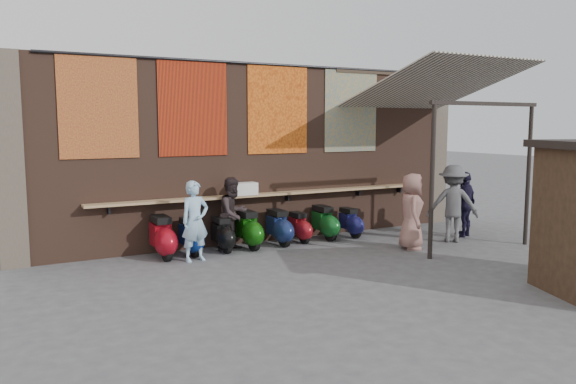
# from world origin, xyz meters

# --- Properties ---
(ground) EXTENTS (70.00, 70.00, 0.00)m
(ground) POSITION_xyz_m (0.00, 0.00, 0.00)
(ground) COLOR #474749
(ground) RESTS_ON ground
(brick_wall) EXTENTS (10.00, 0.40, 4.00)m
(brick_wall) POSITION_xyz_m (0.00, 2.70, 2.00)
(brick_wall) COLOR brown
(brick_wall) RESTS_ON ground
(pier_left) EXTENTS (0.50, 0.50, 4.00)m
(pier_left) POSITION_xyz_m (-5.20, 2.70, 2.00)
(pier_left) COLOR #4C4238
(pier_left) RESTS_ON ground
(pier_right) EXTENTS (0.50, 0.50, 4.00)m
(pier_right) POSITION_xyz_m (5.20, 2.70, 2.00)
(pier_right) COLOR #4C4238
(pier_right) RESTS_ON ground
(eating_counter) EXTENTS (8.00, 0.32, 0.05)m
(eating_counter) POSITION_xyz_m (0.00, 2.33, 1.10)
(eating_counter) COLOR #9E7A51
(eating_counter) RESTS_ON brick_wall
(shelf_box) EXTENTS (0.57, 0.29, 0.27)m
(shelf_box) POSITION_xyz_m (-0.65, 2.30, 1.26)
(shelf_box) COLOR white
(shelf_box) RESTS_ON eating_counter
(tapestry_redgold) EXTENTS (1.50, 0.02, 2.00)m
(tapestry_redgold) POSITION_xyz_m (-3.60, 2.48, 3.00)
(tapestry_redgold) COLOR maroon
(tapestry_redgold) RESTS_ON brick_wall
(tapestry_sun) EXTENTS (1.50, 0.02, 2.00)m
(tapestry_sun) POSITION_xyz_m (-1.70, 2.48, 3.00)
(tapestry_sun) COLOR #F3360E
(tapestry_sun) RESTS_ON brick_wall
(tapestry_orange) EXTENTS (1.50, 0.02, 2.00)m
(tapestry_orange) POSITION_xyz_m (0.30, 2.48, 3.00)
(tapestry_orange) COLOR orange
(tapestry_orange) RESTS_ON brick_wall
(tapestry_multi) EXTENTS (1.50, 0.02, 2.00)m
(tapestry_multi) POSITION_xyz_m (2.30, 2.48, 3.00)
(tapestry_multi) COLOR #286596
(tapestry_multi) RESTS_ON brick_wall
(hang_rail) EXTENTS (9.50, 0.06, 0.06)m
(hang_rail) POSITION_xyz_m (0.00, 2.47, 3.98)
(hang_rail) COLOR black
(hang_rail) RESTS_ON brick_wall
(scooter_stool_0) EXTENTS (0.40, 0.89, 0.84)m
(scooter_stool_0) POSITION_xyz_m (-2.57, 1.97, 0.42)
(scooter_stool_0) COLOR #A00C1A
(scooter_stool_0) RESTS_ON ground
(scooter_stool_1) EXTENTS (0.35, 0.79, 0.75)m
(scooter_stool_1) POSITION_xyz_m (-1.99, 1.98, 0.37)
(scooter_stool_1) COLOR navy
(scooter_stool_1) RESTS_ON ground
(scooter_stool_2) EXTENTS (0.34, 0.75, 0.72)m
(scooter_stool_2) POSITION_xyz_m (-1.29, 1.98, 0.36)
(scooter_stool_2) COLOR black
(scooter_stool_2) RESTS_ON ground
(scooter_stool_3) EXTENTS (0.38, 0.85, 0.81)m
(scooter_stool_3) POSITION_xyz_m (-0.69, 1.97, 0.40)
(scooter_stool_3) COLOR #11540C
(scooter_stool_3) RESTS_ON ground
(scooter_stool_4) EXTENTS (0.37, 0.82, 0.78)m
(scooter_stool_4) POSITION_xyz_m (0.05, 1.97, 0.39)
(scooter_stool_4) COLOR navy
(scooter_stool_4) RESTS_ON ground
(scooter_stool_5) EXTENTS (0.32, 0.71, 0.67)m
(scooter_stool_5) POSITION_xyz_m (0.61, 2.03, 0.34)
(scooter_stool_5) COLOR maroon
(scooter_stool_5) RESTS_ON ground
(scooter_stool_6) EXTENTS (0.37, 0.81, 0.77)m
(scooter_stool_6) POSITION_xyz_m (1.27, 2.02, 0.39)
(scooter_stool_6) COLOR #10541D
(scooter_stool_6) RESTS_ON ground
(scooter_stool_7) EXTENTS (0.32, 0.71, 0.68)m
(scooter_stool_7) POSITION_xyz_m (1.96, 1.98, 0.34)
(scooter_stool_7) COLOR navy
(scooter_stool_7) RESTS_ON ground
(diner_left) EXTENTS (0.63, 0.47, 1.58)m
(diner_left) POSITION_xyz_m (-2.06, 1.45, 0.79)
(diner_left) COLOR #9BC7E2
(diner_left) RESTS_ON ground
(diner_right) EXTENTS (0.92, 0.84, 1.55)m
(diner_right) POSITION_xyz_m (-1.02, 2.00, 0.78)
(diner_right) COLOR #2A2022
(diner_right) RESTS_ON ground
(shopper_navy) EXTENTS (0.98, 0.67, 1.55)m
(shopper_navy) POSITION_xyz_m (4.40, 0.72, 0.77)
(shopper_navy) COLOR black
(shopper_navy) RESTS_ON ground
(shopper_grey) EXTENTS (1.29, 1.22, 1.76)m
(shopper_grey) POSITION_xyz_m (3.68, 0.40, 0.88)
(shopper_grey) COLOR #525357
(shopper_grey) RESTS_ON ground
(shopper_tan) EXTENTS (0.87, 0.95, 1.63)m
(shopper_tan) POSITION_xyz_m (2.36, 0.27, 0.82)
(shopper_tan) COLOR #91655C
(shopper_tan) RESTS_ON ground
(awning_canvas) EXTENTS (3.20, 3.28, 0.97)m
(awning_canvas) POSITION_xyz_m (3.50, 0.90, 3.55)
(awning_canvas) COLOR beige
(awning_canvas) RESTS_ON brick_wall
(awning_ledger) EXTENTS (3.30, 0.08, 0.12)m
(awning_ledger) POSITION_xyz_m (3.50, 2.49, 3.95)
(awning_ledger) COLOR #33261C
(awning_ledger) RESTS_ON brick_wall
(awning_header) EXTENTS (3.00, 0.08, 0.08)m
(awning_header) POSITION_xyz_m (3.50, -0.60, 3.08)
(awning_header) COLOR black
(awning_header) RESTS_ON awning_post_left
(awning_post_left) EXTENTS (0.09, 0.09, 3.10)m
(awning_post_left) POSITION_xyz_m (2.10, -0.60, 1.55)
(awning_post_left) COLOR black
(awning_post_left) RESTS_ON ground
(awning_post_right) EXTENTS (0.09, 0.09, 3.10)m
(awning_post_right) POSITION_xyz_m (4.90, -0.60, 1.55)
(awning_post_right) COLOR black
(awning_post_right) RESTS_ON ground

